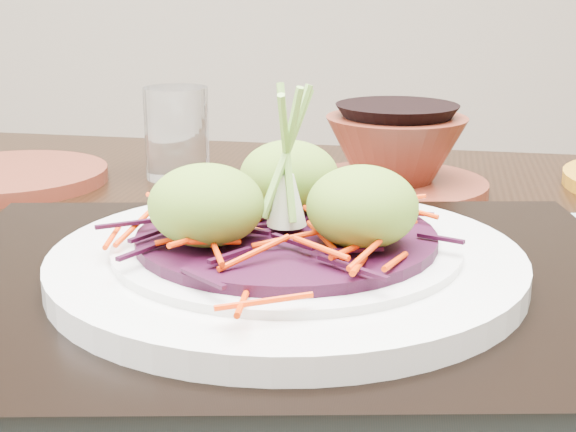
{
  "coord_description": "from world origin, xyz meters",
  "views": [
    {
      "loc": [
        -0.06,
        -0.49,
        0.99
      ],
      "look_at": [
        -0.08,
        -0.03,
        0.85
      ],
      "focal_mm": 50.0,
      "sensor_mm": 36.0,
      "label": 1
    }
  ],
  "objects_px": {
    "white_plate": "(286,259)",
    "terracotta_side_plate": "(9,176)",
    "serving_tray": "(287,289)",
    "water_glass": "(177,133)",
    "dining_table": "(324,413)",
    "terracotta_bowl_set": "(395,160)"
  },
  "relations": [
    {
      "from": "white_plate",
      "to": "terracotta_side_plate",
      "type": "bearing_deg",
      "value": 133.29
    },
    {
      "from": "serving_tray",
      "to": "water_glass",
      "type": "height_order",
      "value": "water_glass"
    },
    {
      "from": "dining_table",
      "to": "white_plate",
      "type": "xyz_separation_m",
      "value": [
        -0.02,
        -0.06,
        0.14
      ]
    },
    {
      "from": "serving_tray",
      "to": "terracotta_side_plate",
      "type": "bearing_deg",
      "value": 130.09
    },
    {
      "from": "water_glass",
      "to": "terracotta_bowl_set",
      "type": "relative_size",
      "value": 0.43
    },
    {
      "from": "white_plate",
      "to": "terracotta_side_plate",
      "type": "relative_size",
      "value": 1.47
    },
    {
      "from": "dining_table",
      "to": "serving_tray",
      "type": "height_order",
      "value": "serving_tray"
    },
    {
      "from": "dining_table",
      "to": "terracotta_side_plate",
      "type": "xyz_separation_m",
      "value": [
        -0.3,
        0.23,
        0.11
      ]
    },
    {
      "from": "terracotta_side_plate",
      "to": "terracotta_bowl_set",
      "type": "relative_size",
      "value": 0.89
    },
    {
      "from": "terracotta_side_plate",
      "to": "water_glass",
      "type": "distance_m",
      "value": 0.17
    },
    {
      "from": "terracotta_side_plate",
      "to": "terracotta_bowl_set",
      "type": "bearing_deg",
      "value": -3.62
    },
    {
      "from": "white_plate",
      "to": "terracotta_side_plate",
      "type": "distance_m",
      "value": 0.41
    },
    {
      "from": "terracotta_side_plate",
      "to": "dining_table",
      "type": "bearing_deg",
      "value": -37.48
    },
    {
      "from": "white_plate",
      "to": "terracotta_side_plate",
      "type": "height_order",
      "value": "white_plate"
    },
    {
      "from": "dining_table",
      "to": "terracotta_bowl_set",
      "type": "relative_size",
      "value": 6.71
    },
    {
      "from": "serving_tray",
      "to": "terracotta_bowl_set",
      "type": "bearing_deg",
      "value": 69.39
    },
    {
      "from": "water_glass",
      "to": "terracotta_bowl_set",
      "type": "bearing_deg",
      "value": -14.43
    },
    {
      "from": "serving_tray",
      "to": "dining_table",
      "type": "bearing_deg",
      "value": 66.64
    },
    {
      "from": "dining_table",
      "to": "terracotta_bowl_set",
      "type": "distance_m",
      "value": 0.26
    },
    {
      "from": "serving_tray",
      "to": "water_glass",
      "type": "bearing_deg",
      "value": 107.2
    },
    {
      "from": "white_plate",
      "to": "terracotta_bowl_set",
      "type": "height_order",
      "value": "terracotta_bowl_set"
    },
    {
      "from": "water_glass",
      "to": "serving_tray",
      "type": "bearing_deg",
      "value": -69.59
    }
  ]
}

